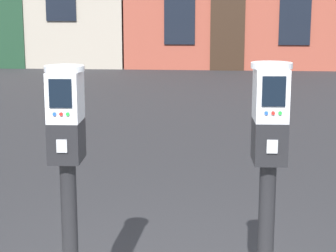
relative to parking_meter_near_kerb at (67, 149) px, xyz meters
name	(u,v)px	position (x,y,z in m)	size (l,w,h in m)	color
parking_meter_near_kerb	(67,149)	(0.00, 0.00, 0.00)	(0.22, 0.26, 1.48)	black
parking_meter_twin_adjacent	(269,150)	(1.10, 0.00, 0.02)	(0.22, 0.26, 1.50)	black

